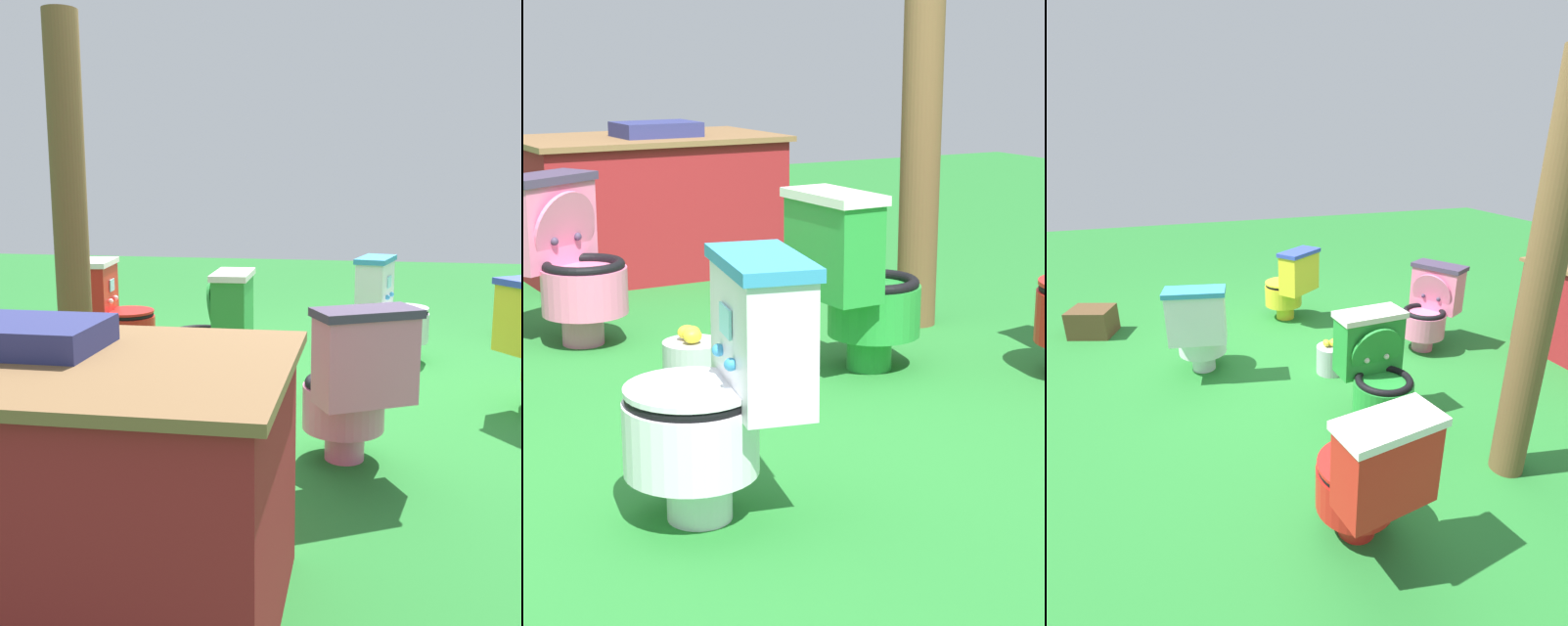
# 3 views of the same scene
# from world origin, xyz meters

# --- Properties ---
(ground) EXTENTS (14.00, 14.00, 0.00)m
(ground) POSITION_xyz_m (0.00, 0.00, 0.00)
(ground) COLOR #26752D
(toilet_green) EXTENTS (0.52, 0.45, 0.73)m
(toilet_green) POSITION_xyz_m (0.78, 0.27, 0.37)
(toilet_green) COLOR green
(toilet_green) RESTS_ON ground
(toilet_white) EXTENTS (0.56, 0.49, 0.73)m
(toilet_white) POSITION_xyz_m (-0.25, -0.70, 0.37)
(toilet_white) COLOR white
(toilet_white) RESTS_ON ground
(toilet_pink) EXTENTS (0.59, 0.62, 0.73)m
(toilet_pink) POSITION_xyz_m (-0.09, 1.23, 0.37)
(toilet_pink) COLOR pink
(toilet_pink) RESTS_ON ground
(vendor_table) EXTENTS (1.48, 0.90, 0.85)m
(vendor_table) POSITION_xyz_m (0.75, 2.45, 0.39)
(vendor_table) COLOR maroon
(vendor_table) RESTS_ON ground
(wooden_post) EXTENTS (0.18, 0.18, 2.08)m
(wooden_post) POSITION_xyz_m (1.42, 0.77, 1.04)
(wooden_post) COLOR brown
(wooden_post) RESTS_ON ground
(lemon_bucket) EXTENTS (0.22, 0.22, 0.28)m
(lemon_bucket) POSITION_xyz_m (0.07, 0.25, 0.12)
(lemon_bucket) COLOR #B7B7BF
(lemon_bucket) RESTS_ON ground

